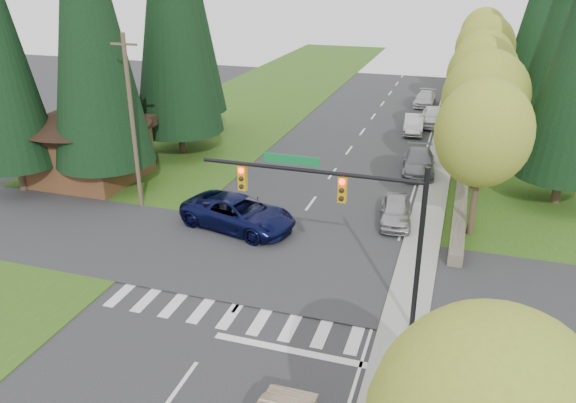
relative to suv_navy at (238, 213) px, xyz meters
The scene contains 28 objects.
ground 11.39m from the suv_navy, 75.58° to the right, with size 120.00×120.00×0.00m, color #28282B.
grass_east 18.23m from the suv_navy, 29.62° to the left, with size 14.00×110.00×0.06m, color #2B5015.
grass_west 13.61m from the suv_navy, 138.50° to the left, with size 14.00×110.00×0.06m, color #2B5015.
cross_street 4.22m from the suv_navy, 46.69° to the right, with size 120.00×8.00×0.10m, color #28282B.
sidewalk_east 14.71m from the suv_navy, 48.51° to the left, with size 1.80×80.00×0.13m, color gray.
curb_east 14.16m from the suv_navy, 51.09° to the left, with size 0.20×80.00×0.13m, color gray.
stone_wall_north 22.18m from the suv_navy, 58.97° to the left, with size 0.70×40.00×0.70m, color #4C4438.
traffic_signal 10.53m from the suv_navy, 42.09° to the right, with size 8.70×0.37×6.80m.
brown_building 13.01m from the suv_navy, 161.81° to the left, with size 8.40×8.40×5.40m.
utility_pole 7.97m from the suv_navy, behind, with size 1.60×0.24×10.00m.
decid_tree_0 13.26m from the suv_navy, 14.01° to the left, with size 4.80×4.80×8.37m.
decid_tree_1 16.47m from the suv_navy, 39.51° to the left, with size 5.20×5.20×8.80m.
decid_tree_2 21.37m from the suv_navy, 54.95° to the left, with size 5.00×5.00×8.82m.
decid_tree_3 27.27m from the suv_navy, 63.38° to the left, with size 5.00×5.00×8.55m.
decid_tree_4 33.69m from the suv_navy, 68.63° to the left, with size 5.40×5.40×9.18m.
decid_tree_5 40.10m from the suv_navy, 72.57° to the left, with size 4.80×4.80×8.30m.
decid_tree_6 46.84m from the suv_navy, 75.04° to the left, with size 5.20×5.20×8.86m.
conifer_w_a 14.51m from the suv_navy, 163.57° to the left, with size 6.12×6.12×19.80m.
conifer_w_b 17.37m from the suv_navy, 152.01° to the left, with size 5.44×5.44×17.80m.
conifer_w_e 22.41m from the suv_navy, 123.31° to the left, with size 5.78×5.78×18.80m.
conifer_e_b 30.74m from the suv_navy, 52.22° to the left, with size 6.12×6.12×19.80m.
conifer_e_c 41.51m from the suv_navy, 65.54° to the left, with size 5.10×5.10×16.80m.
suv_navy is the anchor object (origin of this frame).
parked_car_a 8.71m from the suv_navy, 22.38° to the left, with size 1.68×4.18×1.42m, color #A7A7AC.
parked_car_b 14.66m from the suv_navy, 54.91° to the left, with size 2.12×5.20×1.51m, color slate.
parked_car_c 23.13m from the suv_navy, 72.31° to the left, with size 1.57×4.50×1.48m, color silver.
parked_car_d 26.38m from the suv_navy, 71.37° to the left, with size 1.95×4.85×1.65m, color white.
parked_car_e 33.34m from the suv_navy, 77.83° to the left, with size 1.92×4.73×1.37m, color silver.
Camera 1 is at (8.17, -14.55, 13.33)m, focal length 35.00 mm.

